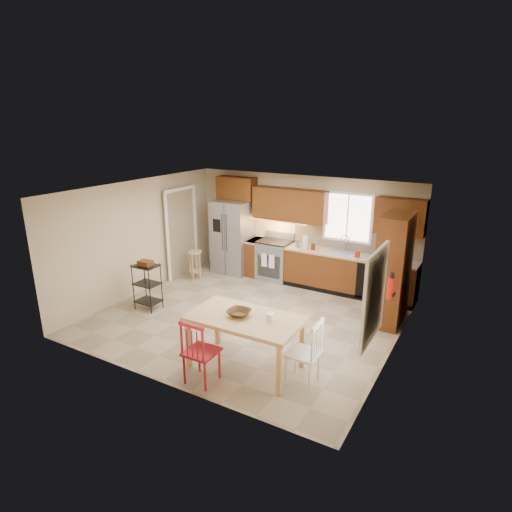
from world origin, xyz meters
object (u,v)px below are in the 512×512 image
object	(u,v)px
soap_bottle	(357,253)
dining_table	(245,342)
range_stove	(275,260)
bar_stool	(195,265)
fire_extinguisher	(391,288)
pantry	(393,270)
refrigerator	(233,237)
chair_red	(201,351)
utility_cart	(147,286)
table_bowl	(239,316)
chair_white	(303,352)
table_jar	(270,318)

from	to	relation	value
soap_bottle	dining_table	bearing A→B (deg)	-99.71
range_stove	bar_stool	size ratio (longest dim) A/B	1.32
fire_extinguisher	pantry	bearing A→B (deg)	100.78
refrigerator	chair_red	xyz separation A→B (m)	(2.21, -4.29, -0.40)
dining_table	range_stove	bearing A→B (deg)	109.79
range_stove	utility_cart	size ratio (longest dim) A/B	0.94
fire_extinguisher	dining_table	bearing A→B (deg)	-136.77
soap_bottle	table_bowl	xyz separation A→B (m)	(-0.73, -3.61, -0.14)
dining_table	utility_cart	size ratio (longest dim) A/B	1.77
dining_table	chair_white	world-z (taller)	chair_white
range_stove	table_jar	xyz separation A→B (m)	(1.79, -3.59, 0.43)
dining_table	table_jar	xyz separation A→B (m)	(0.38, 0.11, 0.46)
soap_bottle	table_jar	size ratio (longest dim) A/B	1.17
range_stove	chair_red	world-z (taller)	chair_red
pantry	chair_white	xyz separation A→B (m)	(-0.62, -2.66, -0.54)
bar_stool	dining_table	bearing A→B (deg)	-66.08
dining_table	bar_stool	bearing A→B (deg)	137.36
range_stove	utility_cart	xyz separation A→B (m)	(-1.43, -2.83, 0.03)
range_stove	utility_cart	bearing A→B (deg)	-116.89
soap_bottle	utility_cart	distance (m)	4.45
utility_cart	chair_white	bearing A→B (deg)	-12.31
pantry	table_bowl	size ratio (longest dim) A/B	5.99
chair_white	utility_cart	world-z (taller)	chair_white
range_stove	chair_red	xyz separation A→B (m)	(1.06, -4.35, 0.05)
dining_table	chair_red	world-z (taller)	chair_red
pantry	chair_red	world-z (taller)	pantry
pantry	chair_red	distance (m)	3.91
soap_bottle	dining_table	xyz separation A→B (m)	(-0.62, -3.61, -0.57)
range_stove	pantry	world-z (taller)	pantry
table_bowl	dining_table	bearing A→B (deg)	0.00
chair_white	table_jar	size ratio (longest dim) A/B	6.21
fire_extinguisher	bar_stool	world-z (taller)	fire_extinguisher
table_bowl	refrigerator	bearing A→B (deg)	124.01
chair_red	table_bowl	bearing A→B (deg)	68.48
table_bowl	bar_stool	distance (m)	4.06
chair_white	table_bowl	world-z (taller)	chair_white
fire_extinguisher	chair_red	distance (m)	3.19
chair_white	table_bowl	bearing A→B (deg)	91.59
refrigerator	pantry	world-z (taller)	pantry
soap_bottle	bar_stool	distance (m)	3.85
chair_red	bar_stool	bearing A→B (deg)	127.82
soap_bottle	chair_red	bearing A→B (deg)	-102.79
range_stove	table_jar	size ratio (longest dim) A/B	5.62
table_bowl	utility_cart	size ratio (longest dim) A/B	0.36
chair_red	utility_cart	world-z (taller)	chair_red
soap_bottle	bar_stool	bearing A→B (deg)	-166.45
pantry	dining_table	xyz separation A→B (m)	(-1.57, -2.71, -0.63)
refrigerator	bar_stool	distance (m)	1.19
soap_bottle	table_bowl	distance (m)	3.69
range_stove	bar_stool	xyz separation A→B (m)	(-1.66, -0.97, -0.11)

